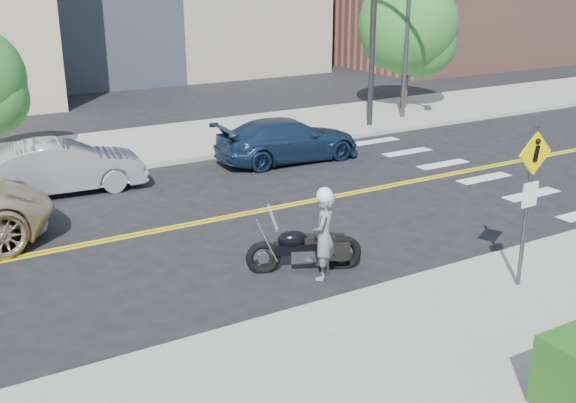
% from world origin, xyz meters
% --- Properties ---
extents(ground_plane, '(120.00, 120.00, 0.00)m').
position_xyz_m(ground_plane, '(0.00, 0.00, 0.00)').
color(ground_plane, black).
rests_on(ground_plane, ground).
extents(sidewalk_near, '(60.00, 5.00, 0.15)m').
position_xyz_m(sidewalk_near, '(0.00, -7.50, 0.07)').
color(sidewalk_near, '#9E9B91').
rests_on(sidewalk_near, ground_plane).
extents(sidewalk_far, '(60.00, 5.00, 0.15)m').
position_xyz_m(sidewalk_far, '(0.00, 7.50, 0.07)').
color(sidewalk_far, '#9E9B91').
rests_on(sidewalk_far, ground_plane).
extents(lamp_post, '(0.16, 0.16, 8.00)m').
position_xyz_m(lamp_post, '(12.00, 6.50, 4.15)').
color(lamp_post, '#4C4C51').
rests_on(lamp_post, sidewalk_far).
extents(traffic_light, '(0.28, 4.50, 7.00)m').
position_xyz_m(traffic_light, '(10.00, 5.08, 4.67)').
color(traffic_light, black).
rests_on(traffic_light, sidewalk_far).
extents(pedestrian_sign, '(0.78, 0.08, 3.00)m').
position_xyz_m(pedestrian_sign, '(4.20, -6.31, 1.96)').
color(pedestrian_sign, '#4C4C51').
rests_on(pedestrian_sign, sidewalk_near).
extents(motorcyclist, '(0.74, 0.73, 1.83)m').
position_xyz_m(motorcyclist, '(1.42, -3.99, 0.91)').
color(motorcyclist, '#ADADB2').
rests_on(motorcyclist, ground).
extents(motorcycle, '(2.31, 1.47, 1.35)m').
position_xyz_m(motorcycle, '(1.30, -3.50, 0.67)').
color(motorcycle, black).
rests_on(motorcycle, ground).
extents(parked_car_silver, '(4.38, 1.87, 1.41)m').
position_xyz_m(parked_car_silver, '(-1.67, 3.97, 0.70)').
color(parked_car_silver, '#B9BBC2').
rests_on(parked_car_silver, ground).
extents(parked_car_blue, '(4.67, 2.08, 1.33)m').
position_xyz_m(parked_car_blue, '(5.11, 3.69, 0.67)').
color(parked_car_blue, navy).
rests_on(parked_car_blue, ground).
extents(tree_far_b, '(4.04, 4.04, 5.59)m').
position_xyz_m(tree_far_b, '(13.31, 8.04, 3.56)').
color(tree_far_b, '#382619').
rests_on(tree_far_b, ground).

